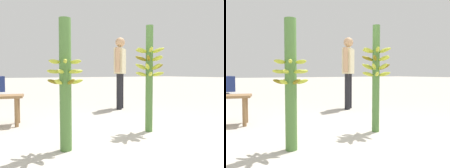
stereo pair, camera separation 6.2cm
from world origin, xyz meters
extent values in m
plane|color=#B2AA9E|center=(0.00, 0.00, 0.00)|extent=(80.00, 80.00, 0.00)
cylinder|color=#4C7A38|center=(-0.63, 0.05, 0.73)|extent=(0.13, 0.13, 1.45)
ellipsoid|color=#ADB733|center=(-0.72, 0.15, 0.98)|extent=(0.12, 0.13, 0.05)
ellipsoid|color=#ADB733|center=(-0.76, 0.03, 0.98)|extent=(0.14, 0.07, 0.05)
ellipsoid|color=#ADB733|center=(-0.67, -0.07, 0.98)|extent=(0.08, 0.14, 0.05)
ellipsoid|color=#ADB733|center=(-0.54, -0.04, 0.98)|extent=(0.12, 0.13, 0.05)
ellipsoid|color=#ADB733|center=(-0.51, 0.08, 0.98)|extent=(0.14, 0.07, 0.05)
ellipsoid|color=#ADB733|center=(-0.59, 0.17, 0.98)|extent=(0.08, 0.14, 0.05)
ellipsoid|color=#ADB733|center=(-0.50, 0.03, 0.87)|extent=(0.14, 0.06, 0.06)
ellipsoid|color=#736414|center=(-0.55, 0.15, 0.87)|extent=(0.12, 0.13, 0.06)
ellipsoid|color=#736414|center=(-0.68, 0.17, 0.87)|extent=(0.09, 0.14, 0.06)
ellipsoid|color=#ADB733|center=(-0.76, 0.07, 0.87)|extent=(0.14, 0.06, 0.06)
ellipsoid|color=#ADB733|center=(-0.71, -0.05, 0.87)|extent=(0.12, 0.13, 0.06)
ellipsoid|color=#ADB733|center=(-0.58, -0.07, 0.87)|extent=(0.09, 0.14, 0.06)
ellipsoid|color=#736414|center=(-0.61, -0.07, 0.76)|extent=(0.06, 0.14, 0.08)
ellipsoid|color=#ADB733|center=(-0.51, 0.01, 0.76)|extent=(0.14, 0.09, 0.08)
ellipsoid|color=#736414|center=(-0.53, 0.13, 0.76)|extent=(0.13, 0.12, 0.08)
ellipsoid|color=#ADB733|center=(-0.65, 0.18, 0.76)|extent=(0.06, 0.14, 0.08)
ellipsoid|color=#736414|center=(-0.75, 0.10, 0.76)|extent=(0.14, 0.09, 0.08)
ellipsoid|color=#ADB733|center=(-0.73, -0.03, 0.76)|extent=(0.13, 0.12, 0.08)
cylinder|color=#4C7A38|center=(0.68, 0.21, 0.77)|extent=(0.11, 0.11, 1.54)
ellipsoid|color=#ADB733|center=(0.61, 0.32, 1.18)|extent=(0.13, 0.18, 0.09)
ellipsoid|color=#ADB733|center=(0.54, 0.21, 1.18)|extent=(0.18, 0.05, 0.09)
ellipsoid|color=#ADB733|center=(0.61, 0.10, 1.18)|extent=(0.13, 0.18, 0.09)
ellipsoid|color=#ADB733|center=(0.74, 0.10, 1.18)|extent=(0.13, 0.18, 0.09)
ellipsoid|color=#ADB733|center=(0.81, 0.21, 1.18)|extent=(0.18, 0.05, 0.09)
ellipsoid|color=#ADB733|center=(0.74, 0.32, 1.18)|extent=(0.13, 0.18, 0.09)
ellipsoid|color=#ADB733|center=(0.80, 0.17, 1.06)|extent=(0.19, 0.10, 0.10)
ellipsoid|color=#ADB733|center=(0.77, 0.30, 1.06)|extent=(0.16, 0.16, 0.10)
ellipsoid|color=#ADB733|center=(0.64, 0.34, 1.06)|extent=(0.09, 0.19, 0.10)
ellipsoid|color=#736414|center=(0.55, 0.25, 1.06)|extent=(0.19, 0.10, 0.10)
ellipsoid|color=#736414|center=(0.58, 0.12, 1.06)|extent=(0.16, 0.16, 0.10)
ellipsoid|color=#ADB733|center=(0.71, 0.08, 1.06)|extent=(0.09, 0.19, 0.10)
ellipsoid|color=#736414|center=(0.78, 0.29, 0.95)|extent=(0.17, 0.15, 0.12)
ellipsoid|color=#ADB733|center=(0.66, 0.34, 0.95)|extent=(0.08, 0.18, 0.12)
ellipsoid|color=#ADB733|center=(0.56, 0.26, 0.95)|extent=(0.18, 0.11, 0.12)
ellipsoid|color=#ADB733|center=(0.58, 0.13, 0.95)|extent=(0.17, 0.15, 0.12)
ellipsoid|color=#ADB733|center=(0.70, 0.08, 0.95)|extent=(0.08, 0.18, 0.12)
ellipsoid|color=#736414|center=(0.80, 0.16, 0.95)|extent=(0.18, 0.11, 0.12)
ellipsoid|color=#ADB733|center=(0.81, 0.20, 0.84)|extent=(0.18, 0.06, 0.09)
ellipsoid|color=#736414|center=(0.75, 0.32, 0.84)|extent=(0.14, 0.18, 0.09)
ellipsoid|color=#ADB733|center=(0.62, 0.33, 0.84)|extent=(0.13, 0.18, 0.09)
ellipsoid|color=#ADB733|center=(0.54, 0.22, 0.84)|extent=(0.18, 0.06, 0.09)
ellipsoid|color=#ADB733|center=(0.61, 0.10, 0.84)|extent=(0.14, 0.18, 0.09)
ellipsoid|color=#ADB733|center=(0.74, 0.09, 0.84)|extent=(0.13, 0.18, 0.09)
cylinder|color=black|center=(1.32, 2.07, 0.42)|extent=(0.18, 0.18, 0.84)
cylinder|color=black|center=(1.46, 2.21, 0.42)|extent=(0.18, 0.18, 0.84)
cube|color=beige|center=(1.39, 2.14, 1.14)|extent=(0.45, 0.46, 0.60)
cylinder|color=tan|center=(1.20, 1.94, 1.15)|extent=(0.15, 0.15, 0.57)
cylinder|color=tan|center=(1.59, 2.34, 1.15)|extent=(0.15, 0.15, 0.57)
sphere|color=tan|center=(1.39, 2.14, 1.58)|extent=(0.23, 0.23, 0.23)
cylinder|color=olive|center=(-0.92, 1.73, 0.23)|extent=(0.06, 0.06, 0.46)
cylinder|color=olive|center=(-0.97, 1.46, 0.23)|extent=(0.06, 0.06, 0.46)
camera|label=1|loc=(-1.38, -2.26, 0.86)|focal=35.00mm
camera|label=2|loc=(-1.33, -2.29, 0.86)|focal=35.00mm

